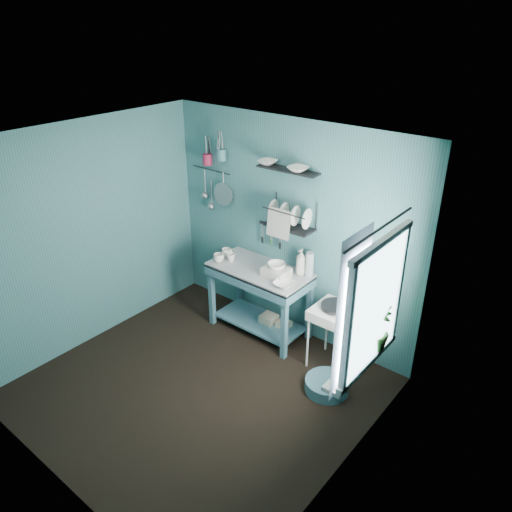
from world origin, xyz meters
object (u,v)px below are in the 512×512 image
Objects in this scene: wash_tub at (276,272)px; storage_tin_small at (284,329)px; colander at (223,194)px; floor_basin at (327,385)px; potted_plant at (374,328)px; storage_tin_large at (269,323)px; work_counter at (260,300)px; mug_right at (227,253)px; utensil_cup_teal at (221,155)px; mug_left at (219,258)px; dish_rack at (290,214)px; utensil_cup_magenta at (207,159)px; mug_mid at (231,257)px; soap_bottle at (301,261)px; water_bottle at (309,264)px; frying_pan at (336,306)px; hotplate_stand at (333,337)px.

wash_tub is 1.40× the size of storage_tin_small.
wash_tub is 1.00× the size of colander.
colander is 0.63× the size of floor_basin.
potted_plant reaches higher than storage_tin_large.
work_counter is 9.55× the size of mug_right.
utensil_cup_teal is (-0.75, 0.22, 1.55)m from work_counter.
mug_left is 0.22× the size of dish_rack.
utensil_cup_magenta is 1.00× the size of utensil_cup_teal.
mug_mid is 0.33× the size of soap_bottle.
water_bottle is 1.40× the size of storage_tin_small.
dish_rack is 1.30m from utensil_cup_magenta.
work_counter is at bearing 0.00° from mug_right.
water_bottle is at bearing 20.81° from mug_left.
potted_plant is at bearing -33.83° from water_bottle.
work_counter is 0.60m from mug_mid.
mug_mid is at bearing -26.57° from mug_right.
wash_tub is 1.27× the size of storage_tin_large.
utensil_cup_magenta is 2.07m from storage_tin_large.
frying_pan is (0.59, -0.21, -0.24)m from soap_bottle.
frying_pan reaches higher than hotplate_stand.
mug_right is 0.17× the size of hotplate_stand.
storage_tin_small is at bearing -7.83° from utensil_cup_teal.
mug_right is at bearing -43.63° from colander.
potted_plant is at bearing -8.02° from work_counter.
utensil_cup_magenta is (-0.59, 0.28, 1.00)m from mug_mid.
water_bottle is 1.27× the size of storage_tin_large.
dish_rack is at bearing 43.26° from work_counter.
mug_mid is at bearing -176.37° from wash_tub.
wash_tub is 0.94× the size of soap_bottle.
frying_pan is at bearing 141.02° from potted_plant.
wash_tub is 0.79m from storage_tin_small.
hotplate_stand is (0.49, -0.23, -0.62)m from water_bottle.
utensil_cup_teal reaches higher than utensil_cup_magenta.
dish_rack is 1.12m from utensil_cup_teal.
mug_left is 0.61× the size of storage_tin_small.
utensil_cup_teal is at bearing 137.96° from mug_right.
utensil_cup_magenta reaches higher than colander.
utensil_cup_magenta is at bearing 179.84° from water_bottle.
dish_rack is 1.24× the size of floor_basin.
water_bottle is (0.27, 0.24, 0.09)m from wash_tub.
work_counter reaches higher than frying_pan.
colander is at bearing 178.48° from water_bottle.
dish_rack is at bearing 12.76° from mug_right.
mug_left is 2.20m from potted_plant.
mug_right is 1.51m from frying_pan.
mug_mid is 0.91m from storage_tin_large.
utensil_cup_teal reaches higher than mug_right.
mug_mid reaches higher than floor_basin.
soap_bottle is 0.68× the size of floor_basin.
mug_left and mug_right have the same top height.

